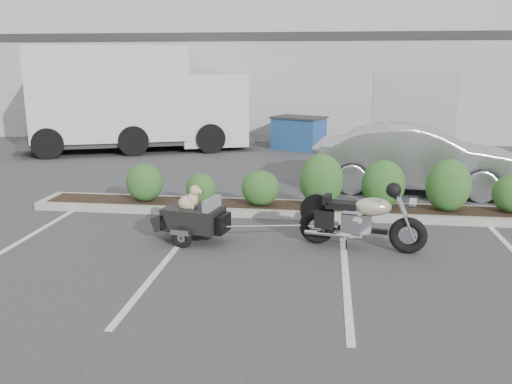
# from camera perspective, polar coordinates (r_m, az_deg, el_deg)

# --- Properties ---
(ground) EXTENTS (90.00, 90.00, 0.00)m
(ground) POSITION_cam_1_polar(r_m,az_deg,el_deg) (8.83, 1.38, -5.98)
(ground) COLOR #38383A
(ground) RESTS_ON ground
(planter_kerb) EXTENTS (12.00, 1.00, 0.15)m
(planter_kerb) POSITION_cam_1_polar(r_m,az_deg,el_deg) (10.87, 7.88, -1.93)
(planter_kerb) COLOR #9E9E93
(planter_kerb) RESTS_ON ground
(building) EXTENTS (26.00, 10.00, 4.00)m
(building) POSITION_cam_1_polar(r_m,az_deg,el_deg) (25.31, 5.60, 11.33)
(building) COLOR #9EA099
(building) RESTS_ON ground
(motorcycle) EXTENTS (2.05, 0.88, 1.19)m
(motorcycle) POSITION_cam_1_polar(r_m,az_deg,el_deg) (8.86, 11.00, -2.94)
(motorcycle) COLOR black
(motorcycle) RESTS_ON ground
(pet_trailer) EXTENTS (1.67, 0.95, 0.98)m
(pet_trailer) POSITION_cam_1_polar(r_m,az_deg,el_deg) (9.15, -6.66, -2.64)
(pet_trailer) COLOR black
(pet_trailer) RESTS_ON ground
(sedan) EXTENTS (4.87, 2.23, 1.55)m
(sedan) POSITION_cam_1_polar(r_m,az_deg,el_deg) (13.07, 16.60, 3.39)
(sedan) COLOR #B6B5BD
(sedan) RESTS_ON ground
(dumpster) EXTENTS (2.04, 1.78, 1.12)m
(dumpster) POSITION_cam_1_polar(r_m,az_deg,el_deg) (18.84, 4.51, 6.24)
(dumpster) COLOR navy
(dumpster) RESTS_ON ground
(delivery_truck) EXTENTS (7.92, 4.86, 3.46)m
(delivery_truck) POSITION_cam_1_polar(r_m,az_deg,el_deg) (18.93, -12.42, 9.33)
(delivery_truck) COLOR silver
(delivery_truck) RESTS_ON ground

